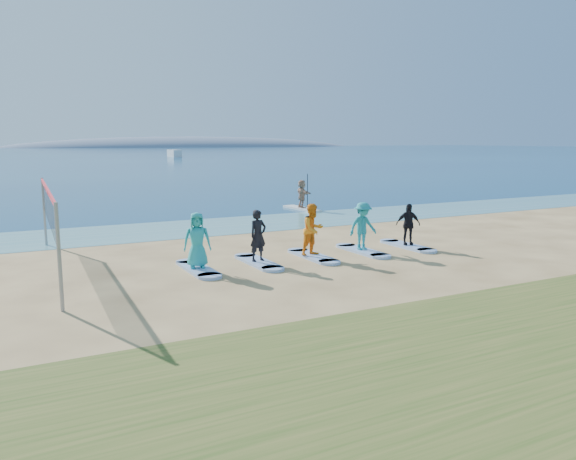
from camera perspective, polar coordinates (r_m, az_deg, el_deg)
name	(u,v)px	position (r m, az deg, el deg)	size (l,w,h in m)	color
ground	(300,281)	(15.55, 1.20, -5.23)	(600.00, 600.00, 0.00)	tan
shallow_water	(185,228)	(25.08, -10.45, 0.15)	(600.00, 600.00, 0.00)	teal
ocean	(22,154)	(173.39, -25.43, 6.99)	(600.00, 600.00, 0.00)	navy
island_ridge	(193,147)	(329.49, -9.66, 8.34)	(220.00, 56.00, 18.00)	slate
volleyball_net	(48,207)	(17.95, -23.16, 2.15)	(0.47, 9.08, 2.50)	gray
paddleboard	(302,209)	(31.38, 1.42, 2.18)	(0.70, 3.00, 0.12)	silver
paddleboarder	(302,194)	(31.29, 1.43, 3.70)	(1.44, 0.46, 1.55)	tan
boat_offshore_b	(174,157)	(132.87, -11.46, 7.29)	(1.92, 6.02, 1.62)	silver
surfboard_0	(198,269)	(17.03, -9.15, -3.92)	(0.70, 2.20, 0.09)	#8FAEDE
student_0	(197,240)	(16.85, -9.22, -1.02)	(0.81, 0.53, 1.66)	teal
surfboard_1	(258,262)	(17.74, -3.04, -3.29)	(0.70, 2.20, 0.09)	#8FAEDE
student_1	(258,236)	(17.57, -3.06, -0.57)	(0.59, 0.39, 1.62)	black
surfboard_2	(313,256)	(18.63, 2.54, -2.68)	(0.70, 2.20, 0.09)	#8FAEDE
student_2	(313,229)	(18.47, 2.56, 0.06)	(0.83, 0.65, 1.71)	orange
surfboard_3	(362,251)	(19.69, 7.55, -2.11)	(0.70, 2.20, 0.09)	#8FAEDE
student_3	(363,226)	(19.54, 7.61, 0.40)	(1.07, 0.61, 1.65)	teal
surfboard_4	(407,246)	(20.88, 12.03, -1.59)	(0.70, 2.20, 0.09)	#8FAEDE
student_4	(408,224)	(20.75, 12.10, 0.57)	(0.88, 0.37, 1.50)	black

